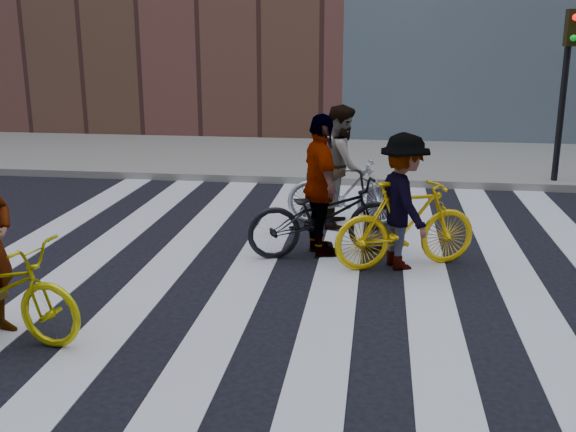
% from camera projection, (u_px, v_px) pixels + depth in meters
% --- Properties ---
extents(ground, '(100.00, 100.00, 0.00)m').
position_uv_depth(ground, '(293.00, 272.00, 8.51)').
color(ground, black).
rests_on(ground, ground).
extents(sidewalk_far, '(100.00, 5.00, 0.15)m').
position_uv_depth(sidewalk_far, '(335.00, 159.00, 15.65)').
color(sidewalk_far, gray).
rests_on(sidewalk_far, ground).
extents(zebra_crosswalk, '(8.25, 10.00, 0.01)m').
position_uv_depth(zebra_crosswalk, '(293.00, 272.00, 8.51)').
color(zebra_crosswalk, silver).
rests_on(zebra_crosswalk, ground).
extents(traffic_signal, '(0.22, 0.42, 3.33)m').
position_uv_depth(traffic_signal, '(567.00, 68.00, 12.41)').
color(traffic_signal, black).
rests_on(traffic_signal, ground).
extents(bike_silver_mid, '(1.80, 0.53, 1.08)m').
position_uv_depth(bike_silver_mid, '(345.00, 191.00, 10.47)').
color(bike_silver_mid, silver).
rests_on(bike_silver_mid, ground).
extents(bike_yellow_right, '(1.96, 1.21, 1.14)m').
position_uv_depth(bike_yellow_right, '(406.00, 225.00, 8.54)').
color(bike_yellow_right, yellow).
rests_on(bike_yellow_right, ground).
extents(bike_dark_rear, '(2.22, 1.43, 1.10)m').
position_uv_depth(bike_dark_rear, '(324.00, 216.00, 9.03)').
color(bike_dark_rear, black).
rests_on(bike_dark_rear, ground).
extents(rider_mid, '(0.72, 0.92, 1.87)m').
position_uv_depth(rider_mid, '(342.00, 166.00, 10.37)').
color(rider_mid, slate).
rests_on(rider_mid, ground).
extents(rider_right, '(1.02, 1.28, 1.74)m').
position_uv_depth(rider_right, '(403.00, 202.00, 8.47)').
color(rider_right, slate).
rests_on(rider_right, ground).
extents(rider_rear, '(0.84, 1.21, 1.91)m').
position_uv_depth(rider_rear, '(321.00, 186.00, 8.93)').
color(rider_rear, slate).
rests_on(rider_rear, ground).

